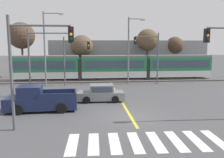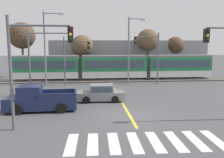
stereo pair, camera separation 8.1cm
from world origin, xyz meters
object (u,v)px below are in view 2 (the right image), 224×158
at_px(traffic_light_mid_left, 43,52).
at_px(bare_tree_far_west, 22,36).
at_px(sedan_crossing, 101,93).
at_px(pickup_truck, 40,100).
at_px(bare_tree_far_east, 175,46).
at_px(traffic_light_near_left, 31,57).
at_px(traffic_light_far_left, 73,54).
at_px(light_rail_tram, 114,66).
at_px(bare_tree_east, 148,40).
at_px(street_lamp_centre, 130,47).
at_px(bare_tree_west, 82,46).
at_px(street_lamp_west, 47,44).
at_px(traffic_light_far_right, 150,51).

distance_m(traffic_light_mid_left, bare_tree_far_west, 15.89).
bearing_deg(sedan_crossing, traffic_light_mid_left, 154.20).
bearing_deg(pickup_truck, bare_tree_far_east, 48.42).
height_order(traffic_light_near_left, bare_tree_far_west, bare_tree_far_west).
bearing_deg(traffic_light_near_left, traffic_light_mid_left, 96.29).
bearing_deg(traffic_light_far_left, light_rail_tram, 34.96).
relative_size(pickup_truck, bare_tree_east, 0.73).
bearing_deg(bare_tree_far_west, street_lamp_centre, -26.59).
distance_m(traffic_light_mid_left, bare_tree_west, 14.07).
distance_m(pickup_truck, street_lamp_west, 12.73).
bearing_deg(street_lamp_west, bare_tree_far_east, 24.11).
height_order(bare_tree_west, bare_tree_east, bare_tree_east).
bearing_deg(pickup_truck, traffic_light_mid_left, 96.10).
xyz_separation_m(traffic_light_mid_left, street_lamp_centre, (9.77, 6.80, 0.46)).
relative_size(traffic_light_mid_left, street_lamp_centre, 0.77).
xyz_separation_m(street_lamp_centre, bare_tree_west, (-6.37, 6.85, 0.00)).
xyz_separation_m(traffic_light_far_left, bare_tree_far_east, (16.46, 9.43, 1.03)).
relative_size(traffic_light_mid_left, bare_tree_east, 0.88).
xyz_separation_m(pickup_truck, traffic_light_far_left, (1.92, 11.28, 3.08)).
height_order(traffic_light_far_left, traffic_light_far_right, traffic_light_far_right).
bearing_deg(traffic_light_far_left, traffic_light_near_left, -95.29).
xyz_separation_m(pickup_truck, bare_tree_west, (2.83, 18.99, 4.02)).
bearing_deg(traffic_light_near_left, traffic_light_far_right, 54.34).
xyz_separation_m(light_rail_tram, street_lamp_centre, (1.81, -2.97, 2.82)).
xyz_separation_m(light_rail_tram, bare_tree_east, (5.76, 3.53, 3.77)).
relative_size(light_rail_tram, street_lamp_west, 3.08).
relative_size(light_rail_tram, sedan_crossing, 6.63).
xyz_separation_m(street_lamp_west, bare_tree_west, (4.17, 7.09, -0.31)).
bearing_deg(light_rail_tram, bare_tree_west, 139.66).
relative_size(pickup_truck, bare_tree_far_west, 0.64).
distance_m(traffic_light_far_right, street_lamp_centre, 2.67).
bearing_deg(street_lamp_west, bare_tree_far_west, 122.23).
distance_m(traffic_light_far_left, bare_tree_far_east, 19.00).
bearing_deg(bare_tree_far_west, traffic_light_far_right, -25.08).
bearing_deg(light_rail_tram, street_lamp_centre, -58.68).
bearing_deg(bare_tree_far_west, sedan_crossing, -56.77).
bearing_deg(traffic_light_near_left, sedan_crossing, 57.55).
relative_size(sedan_crossing, street_lamp_centre, 0.49).
distance_m(light_rail_tram, traffic_light_far_left, 6.94).
height_order(traffic_light_far_left, bare_tree_east, bare_tree_east).
relative_size(bare_tree_west, bare_tree_far_east, 1.02).
bearing_deg(pickup_truck, street_lamp_centre, 52.84).
xyz_separation_m(sedan_crossing, street_lamp_west, (-6.21, 9.18, 4.48)).
xyz_separation_m(traffic_light_far_left, bare_tree_west, (0.92, 7.70, 0.94)).
height_order(light_rail_tram, traffic_light_mid_left, traffic_light_mid_left).
height_order(traffic_light_mid_left, street_lamp_centre, street_lamp_centre).
xyz_separation_m(bare_tree_west, bare_tree_east, (10.32, -0.34, 0.95)).
relative_size(traffic_light_far_left, traffic_light_mid_left, 0.91).
bearing_deg(traffic_light_far_left, street_lamp_west, 169.42).
distance_m(light_rail_tram, pickup_truck, 16.87).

